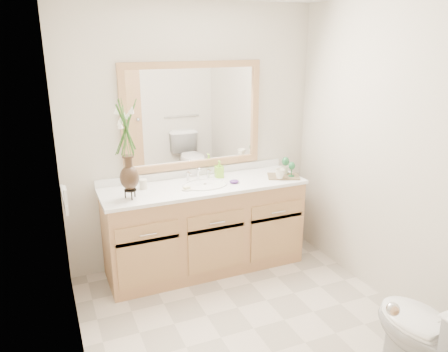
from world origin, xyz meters
name	(u,v)px	position (x,y,z in m)	size (l,w,h in m)	color
floor	(254,328)	(0.00, 0.00, 0.00)	(2.60, 2.60, 0.00)	beige
wall_back	(193,138)	(0.00, 1.30, 1.20)	(2.40, 0.02, 2.40)	beige
wall_front	(404,266)	(0.00, -1.30, 1.20)	(2.40, 0.02, 2.40)	beige
wall_left	(69,202)	(-1.20, 0.00, 1.20)	(0.02, 2.60, 2.40)	beige
wall_right	(395,158)	(1.20, 0.00, 1.20)	(0.02, 2.60, 2.40)	beige
vanity	(205,228)	(0.00, 1.01, 0.40)	(1.80, 0.55, 0.80)	tan
counter	(204,186)	(0.00, 1.01, 0.82)	(1.84, 0.57, 0.03)	white
sink	(205,190)	(0.00, 1.00, 0.78)	(0.38, 0.34, 0.23)	white
mirror	(193,116)	(0.00, 1.28, 1.41)	(1.32, 0.04, 0.97)	white
switch_plate	(65,195)	(-1.19, 0.76, 0.98)	(0.02, 0.12, 0.12)	white
door	(338,323)	(-0.30, -1.29, 1.00)	(0.80, 0.03, 2.00)	tan
toilet	(428,337)	(0.70, -0.92, 0.37)	(0.42, 0.75, 0.74)	white
flower_vase	(127,138)	(-0.68, 0.92, 1.34)	(0.18, 0.18, 0.75)	black
tumbler	(143,184)	(-0.53, 1.11, 0.87)	(0.07, 0.07, 0.08)	beige
soap_dish	(187,189)	(-0.19, 0.93, 0.84)	(0.09, 0.09, 0.03)	beige
soap_bottle	(219,170)	(0.20, 1.15, 0.90)	(0.07, 0.07, 0.15)	#92DF34
purple_dish	(234,181)	(0.26, 0.94, 0.85)	(0.09, 0.07, 0.03)	#54287A
tray	(283,176)	(0.76, 0.92, 0.84)	(0.29, 0.19, 0.01)	brown
mug_left	(280,173)	(0.69, 0.86, 0.89)	(0.09, 0.09, 0.09)	beige
mug_right	(284,170)	(0.79, 0.95, 0.89)	(0.09, 0.08, 0.09)	beige
goblet_front	(292,167)	(0.82, 0.87, 0.94)	(0.06, 0.06, 0.14)	#236938
goblet_back	(286,162)	(0.82, 0.98, 0.95)	(0.07, 0.07, 0.16)	#236938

